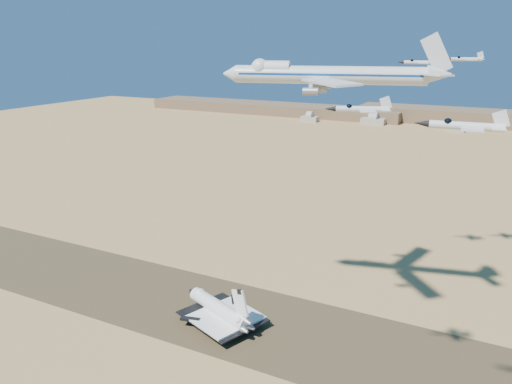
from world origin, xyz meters
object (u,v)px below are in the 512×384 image
at_px(crew_a, 226,338).
at_px(chase_jet_b, 464,126).
at_px(carrier_747, 322,75).
at_px(chase_jet_d, 465,59).
at_px(shuttle, 219,310).
at_px(chase_jet_a, 361,109).
at_px(chase_jet_c, 419,62).
at_px(crew_c, 219,338).
at_px(crew_b, 221,333).

height_order(crew_a, chase_jet_b, chase_jet_b).
bearing_deg(carrier_747, chase_jet_d, 45.03).
xyz_separation_m(shuttle, chase_jet_a, (56.81, -29.60, 80.77)).
bearing_deg(chase_jet_c, chase_jet_d, 17.86).
xyz_separation_m(crew_c, chase_jet_a, (50.41, -18.97, 84.69)).
bearing_deg(chase_jet_d, shuttle, -154.57).
distance_m(carrier_747, crew_a, 95.27).
bearing_deg(crew_c, chase_jet_a, -136.31).
height_order(shuttle, crew_c, shuttle).
bearing_deg(crew_a, chase_jet_c, -46.63).
xyz_separation_m(crew_b, chase_jet_a, (51.51, -21.95, 84.76)).
height_order(carrier_747, chase_jet_a, carrier_747).
xyz_separation_m(chase_jet_c, chase_jet_d, (15.93, 10.10, 1.13)).
height_order(carrier_747, crew_b, carrier_747).
distance_m(carrier_747, chase_jet_b, 75.67).
bearing_deg(chase_jet_a, crew_b, 135.33).
xyz_separation_m(crew_c, chase_jet_c, (46.03, 78.38, 91.51)).
bearing_deg(chase_jet_b, carrier_747, 125.88).
xyz_separation_m(chase_jet_a, chase_jet_c, (-4.38, 97.35, 6.83)).
relative_size(shuttle, carrier_747, 0.52).
distance_m(carrier_747, chase_jet_c, 56.10).
bearing_deg(chase_jet_d, crew_c, -148.29).
xyz_separation_m(chase_jet_a, chase_jet_d, (11.55, 107.46, 7.96)).
distance_m(shuttle, crew_c, 13.01).
relative_size(shuttle, crew_b, 21.91).
bearing_deg(shuttle, chase_jet_d, 69.86).
distance_m(chase_jet_a, chase_jet_b, 25.86).
relative_size(crew_b, chase_jet_d, 0.12).
distance_m(crew_c, chase_jet_d, 142.31).
distance_m(carrier_747, crew_c, 96.01).
height_order(shuttle, crew_b, shuttle).
bearing_deg(shuttle, crew_a, -26.46).
height_order(carrier_747, crew_c, carrier_747).
relative_size(crew_b, chase_jet_b, 0.10).
distance_m(carrier_747, chase_jet_d, 72.38).
xyz_separation_m(shuttle, chase_jet_b, (79.54, -41.91, 80.46)).
height_order(chase_jet_b, chase_jet_d, chase_jet_d).
bearing_deg(chase_jet_d, chase_jet_a, -119.43).
height_order(carrier_747, chase_jet_b, carrier_747).
relative_size(crew_a, crew_b, 0.92).
relative_size(carrier_747, crew_b, 42.42).
relative_size(crew_b, crew_c, 0.92).
bearing_deg(shuttle, crew_c, -37.79).
relative_size(shuttle, chase_jet_a, 2.61).
distance_m(chase_jet_a, chase_jet_c, 97.69).
distance_m(crew_a, chase_jet_b, 115.19).
height_order(chase_jet_c, chase_jet_d, chase_jet_d).
xyz_separation_m(crew_c, chase_jet_b, (73.14, -31.29, 84.38)).
bearing_deg(chase_jet_c, crew_c, -134.95).
xyz_separation_m(crew_b, chase_jet_b, (74.24, -34.27, 84.46)).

